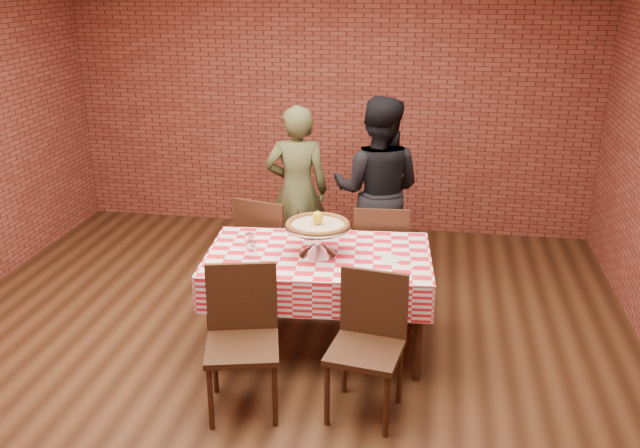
{
  "coord_description": "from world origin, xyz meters",
  "views": [
    {
      "loc": [
        1.1,
        -4.14,
        2.68
      ],
      "look_at": [
        0.33,
        0.47,
        0.95
      ],
      "focal_mm": 38.85,
      "sensor_mm": 36.0,
      "label": 1
    }
  ],
  "objects_px": {
    "water_glass_left": "(252,249)",
    "water_glass_right": "(250,241)",
    "pizza_stand": "(318,240)",
    "diner_black": "(377,191)",
    "pizza": "(318,225)",
    "chair_near_left": "(242,345)",
    "chair_near_right": "(365,350)",
    "table": "(318,301)",
    "condiment_caddy": "(330,229)",
    "diner_olive": "(297,191)",
    "chair_far_right": "(380,254)",
    "chair_far_left": "(271,246)"
  },
  "relations": [
    {
      "from": "water_glass_left",
      "to": "water_glass_right",
      "type": "xyz_separation_m",
      "value": [
        -0.05,
        0.15,
        0.0
      ]
    },
    {
      "from": "pizza_stand",
      "to": "diner_black",
      "type": "xyz_separation_m",
      "value": [
        0.31,
        1.31,
        -0.02
      ]
    },
    {
      "from": "pizza",
      "to": "chair_near_left",
      "type": "height_order",
      "value": "pizza"
    },
    {
      "from": "chair_near_right",
      "to": "diner_black",
      "type": "bearing_deg",
      "value": 102.06
    },
    {
      "from": "table",
      "to": "pizza",
      "type": "bearing_deg",
      "value": -103.99
    },
    {
      "from": "water_glass_left",
      "to": "condiment_caddy",
      "type": "xyz_separation_m",
      "value": [
        0.49,
        0.46,
        0.01
      ]
    },
    {
      "from": "chair_near_left",
      "to": "diner_olive",
      "type": "xyz_separation_m",
      "value": [
        -0.09,
        2.22,
        0.32
      ]
    },
    {
      "from": "diner_olive",
      "to": "water_glass_left",
      "type": "bearing_deg",
      "value": 78.06
    },
    {
      "from": "chair_far_right",
      "to": "pizza_stand",
      "type": "bearing_deg",
      "value": 59.74
    },
    {
      "from": "water_glass_right",
      "to": "diner_black",
      "type": "height_order",
      "value": "diner_black"
    },
    {
      "from": "water_glass_left",
      "to": "pizza_stand",
      "type": "bearing_deg",
      "value": 13.87
    },
    {
      "from": "condiment_caddy",
      "to": "chair_far_left",
      "type": "relative_size",
      "value": 0.14
    },
    {
      "from": "chair_far_left",
      "to": "diner_olive",
      "type": "relative_size",
      "value": 0.59
    },
    {
      "from": "chair_far_right",
      "to": "chair_far_left",
      "type": "bearing_deg",
      "value": -3.92
    },
    {
      "from": "pizza_stand",
      "to": "water_glass_left",
      "type": "height_order",
      "value": "pizza_stand"
    },
    {
      "from": "water_glass_right",
      "to": "chair_far_right",
      "type": "bearing_deg",
      "value": 40.2
    },
    {
      "from": "pizza",
      "to": "water_glass_right",
      "type": "distance_m",
      "value": 0.54
    },
    {
      "from": "chair_near_left",
      "to": "chair_far_right",
      "type": "height_order",
      "value": "chair_near_left"
    },
    {
      "from": "table",
      "to": "diner_black",
      "type": "height_order",
      "value": "diner_black"
    },
    {
      "from": "condiment_caddy",
      "to": "diner_olive",
      "type": "height_order",
      "value": "diner_olive"
    },
    {
      "from": "diner_olive",
      "to": "diner_black",
      "type": "relative_size",
      "value": 0.93
    },
    {
      "from": "chair_far_right",
      "to": "diner_black",
      "type": "bearing_deg",
      "value": -84.95
    },
    {
      "from": "table",
      "to": "diner_olive",
      "type": "bearing_deg",
      "value": 107.51
    },
    {
      "from": "water_glass_left",
      "to": "condiment_caddy",
      "type": "distance_m",
      "value": 0.67
    },
    {
      "from": "chair_far_left",
      "to": "chair_far_right",
      "type": "distance_m",
      "value": 0.93
    },
    {
      "from": "water_glass_right",
      "to": "diner_black",
      "type": "relative_size",
      "value": 0.07
    },
    {
      "from": "pizza_stand",
      "to": "condiment_caddy",
      "type": "xyz_separation_m",
      "value": [
        0.03,
        0.35,
        -0.04
      ]
    },
    {
      "from": "pizza",
      "to": "chair_near_right",
      "type": "relative_size",
      "value": 0.5
    },
    {
      "from": "water_glass_left",
      "to": "chair_near_right",
      "type": "distance_m",
      "value": 1.16
    },
    {
      "from": "water_glass_left",
      "to": "diner_olive",
      "type": "bearing_deg",
      "value": 88.85
    },
    {
      "from": "pizza_stand",
      "to": "chair_near_right",
      "type": "relative_size",
      "value": 0.53
    },
    {
      "from": "pizza",
      "to": "diner_olive",
      "type": "distance_m",
      "value": 1.45
    },
    {
      "from": "water_glass_left",
      "to": "water_glass_right",
      "type": "distance_m",
      "value": 0.16
    },
    {
      "from": "pizza_stand",
      "to": "chair_near_left",
      "type": "relative_size",
      "value": 0.52
    },
    {
      "from": "pizza",
      "to": "condiment_caddy",
      "type": "relative_size",
      "value": 3.63
    },
    {
      "from": "table",
      "to": "pizza_stand",
      "type": "distance_m",
      "value": 0.49
    },
    {
      "from": "water_glass_right",
      "to": "chair_far_right",
      "type": "distance_m",
      "value": 1.23
    },
    {
      "from": "water_glass_right",
      "to": "diner_olive",
      "type": "xyz_separation_m",
      "value": [
        0.08,
        1.34,
        -0.03
      ]
    },
    {
      "from": "water_glass_right",
      "to": "chair_far_left",
      "type": "relative_size",
      "value": 0.12
    },
    {
      "from": "chair_near_left",
      "to": "diner_olive",
      "type": "distance_m",
      "value": 2.24
    },
    {
      "from": "table",
      "to": "diner_olive",
      "type": "height_order",
      "value": "diner_olive"
    },
    {
      "from": "chair_near_left",
      "to": "diner_black",
      "type": "height_order",
      "value": "diner_black"
    },
    {
      "from": "chair_near_left",
      "to": "water_glass_left",
      "type": "bearing_deg",
      "value": 85.54
    },
    {
      "from": "chair_near_right",
      "to": "chair_far_right",
      "type": "distance_m",
      "value": 1.56
    },
    {
      "from": "water_glass_left",
      "to": "chair_far_right",
      "type": "relative_size",
      "value": 0.12
    },
    {
      "from": "diner_olive",
      "to": "diner_black",
      "type": "height_order",
      "value": "diner_black"
    },
    {
      "from": "water_glass_right",
      "to": "diner_olive",
      "type": "height_order",
      "value": "diner_olive"
    },
    {
      "from": "pizza",
      "to": "diner_olive",
      "type": "bearing_deg",
      "value": 107.22
    },
    {
      "from": "pizza_stand",
      "to": "water_glass_right",
      "type": "distance_m",
      "value": 0.51
    },
    {
      "from": "pizza",
      "to": "chair_far_right",
      "type": "bearing_deg",
      "value": 63.77
    }
  ]
}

